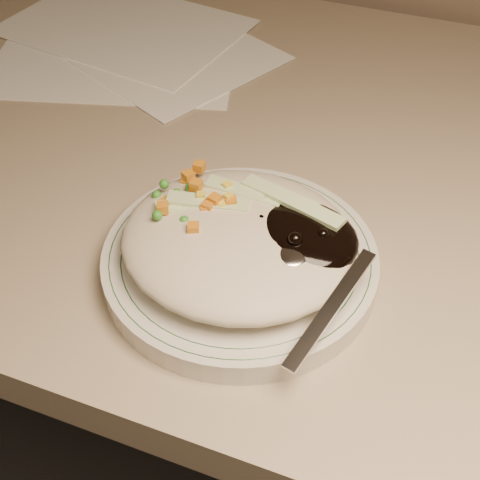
% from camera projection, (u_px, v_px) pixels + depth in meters
% --- Properties ---
extents(desk, '(1.40, 0.70, 0.74)m').
position_uv_depth(desk, '(363.00, 298.00, 0.81)').
color(desk, gray).
rests_on(desk, ground).
extents(plate, '(0.23, 0.23, 0.02)m').
position_uv_depth(plate, '(240.00, 262.00, 0.56)').
color(plate, silver).
rests_on(plate, desk).
extents(plate_rim, '(0.22, 0.22, 0.00)m').
position_uv_depth(plate_rim, '(240.00, 254.00, 0.56)').
color(plate_rim, '#144723').
rests_on(plate_rim, plate).
extents(meal, '(0.21, 0.19, 0.05)m').
position_uv_depth(meal, '(245.00, 237.00, 0.54)').
color(meal, '#C2B59D').
rests_on(meal, plate).
extents(papers, '(0.40, 0.35, 0.00)m').
position_uv_depth(papers, '(131.00, 42.00, 0.86)').
color(papers, white).
rests_on(papers, desk).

